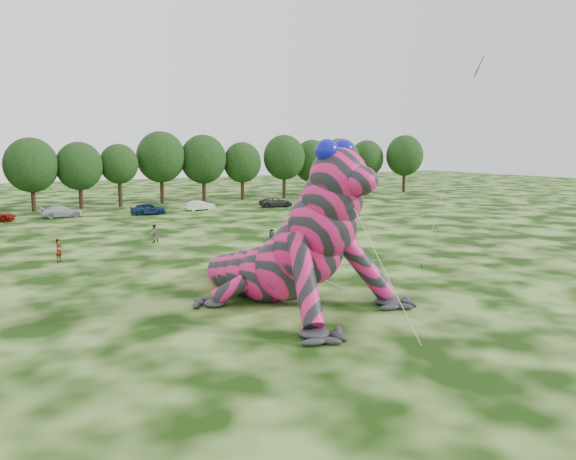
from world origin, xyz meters
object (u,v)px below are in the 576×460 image
(tree_8, at_px, (80,175))
(car_3, at_px, (62,212))
(tree_13, at_px, (284,167))
(tree_15, at_px, (340,167))
(tree_7, at_px, (32,175))
(car_7, at_px, (318,197))
(tree_11, at_px, (204,168))
(tree_14, at_px, (312,168))
(flying_kite, at_px, (475,81))
(tree_10, at_px, (161,167))
(tree_16, at_px, (367,166))
(spectator_1, at_px, (154,234))
(tree_9, at_px, (119,175))
(car_5, at_px, (200,205))
(inflatable_gecko, at_px, (270,221))
(spectator_5, at_px, (272,239))
(spectator_0, at_px, (59,250))
(tree_17, at_px, (404,164))
(spectator_3, at_px, (333,216))
(car_4, at_px, (148,209))
(tree_12, at_px, (242,171))
(car_6, at_px, (276,202))

(tree_8, xyz_separation_m, car_3, (-3.61, -8.31, -3.78))
(tree_13, height_order, tree_15, tree_13)
(tree_7, height_order, tree_13, tree_13)
(car_3, relative_size, car_7, 1.02)
(tree_11, relative_size, tree_14, 1.07)
(flying_kite, distance_m, tree_13, 55.74)
(tree_13, relative_size, tree_14, 1.08)
(car_7, bearing_deg, tree_15, -47.81)
(tree_10, bearing_deg, tree_16, 1.20)
(tree_11, relative_size, spectator_1, 6.37)
(tree_9, distance_m, car_5, 13.20)
(inflatable_gecko, relative_size, car_7, 3.77)
(tree_14, relative_size, car_3, 1.97)
(car_5, bearing_deg, spectator_5, 167.25)
(tree_13, relative_size, spectator_0, 5.91)
(tree_17, xyz_separation_m, spectator_3, (-34.91, -28.47, -4.35))
(tree_8, distance_m, tree_15, 42.70)
(inflatable_gecko, height_order, tree_13, tree_13)
(tree_11, height_order, tree_17, tree_17)
(tree_11, bearing_deg, tree_8, -176.16)
(car_4, bearing_deg, tree_15, -67.49)
(car_3, xyz_separation_m, car_4, (9.63, -2.51, 0.04))
(flying_kite, height_order, car_7, flying_kite)
(spectator_5, bearing_deg, tree_10, 78.56)
(spectator_0, relative_size, spectator_5, 1.02)
(tree_14, distance_m, spectator_3, 34.88)
(tree_8, bearing_deg, tree_11, 3.84)
(car_7, bearing_deg, tree_14, -25.71)
(car_5, bearing_deg, car_3, 82.54)
(tree_17, height_order, spectator_5, tree_17)
(flying_kite, relative_size, spectator_3, 8.83)
(tree_8, bearing_deg, flying_kite, -73.50)
(tree_10, distance_m, tree_16, 38.06)
(tree_17, bearing_deg, tree_9, 179.23)
(car_5, bearing_deg, tree_12, -50.29)
(tree_12, bearing_deg, flying_kite, -99.10)
(tree_11, relative_size, tree_12, 1.12)
(tree_10, relative_size, tree_13, 1.04)
(tree_16, height_order, car_4, tree_16)
(inflatable_gecko, relative_size, tree_17, 1.71)
(tree_15, relative_size, car_4, 2.24)
(tree_10, height_order, tree_11, tree_10)
(car_5, bearing_deg, tree_16, -75.18)
(tree_13, height_order, car_6, tree_13)
(tree_7, xyz_separation_m, tree_14, (43.54, 1.92, -0.04))
(spectator_1, bearing_deg, tree_13, -141.06)
(inflatable_gecko, distance_m, tree_8, 52.26)
(car_3, bearing_deg, tree_16, -79.28)
(tree_8, xyz_separation_m, spectator_0, (-7.59, -35.61, -3.62))
(spectator_3, bearing_deg, car_7, -105.29)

